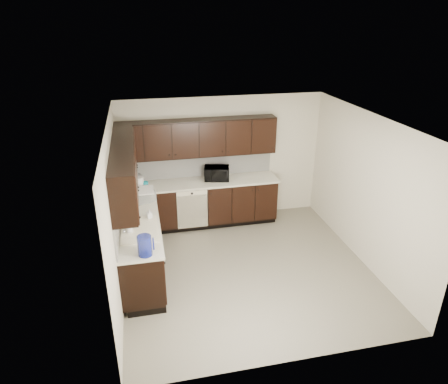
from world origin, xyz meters
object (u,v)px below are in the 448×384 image
object	(u,v)px
sink	(140,234)
microwave	(217,173)
blue_pitcher	(145,246)
storage_bin	(139,196)
toaster_oven	(133,182)

from	to	relation	value
sink	microwave	world-z (taller)	microwave
sink	blue_pitcher	size ratio (longest dim) A/B	2.88
storage_bin	blue_pitcher	size ratio (longest dim) A/B	1.74
storage_bin	sink	bearing A→B (deg)	-90.89
storage_bin	toaster_oven	bearing A→B (deg)	97.43
microwave	toaster_oven	distance (m)	1.59
sink	microwave	size ratio (longest dim) A/B	1.72
sink	toaster_oven	distance (m)	1.72
toaster_oven	blue_pitcher	world-z (taller)	blue_pitcher
blue_pitcher	sink	bearing A→B (deg)	114.11
toaster_oven	storage_bin	distance (m)	0.66
toaster_oven	sink	bearing A→B (deg)	-101.06
storage_bin	blue_pitcher	bearing A→B (deg)	-88.53
blue_pitcher	microwave	bearing A→B (deg)	77.95
microwave	blue_pitcher	size ratio (longest dim) A/B	1.67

